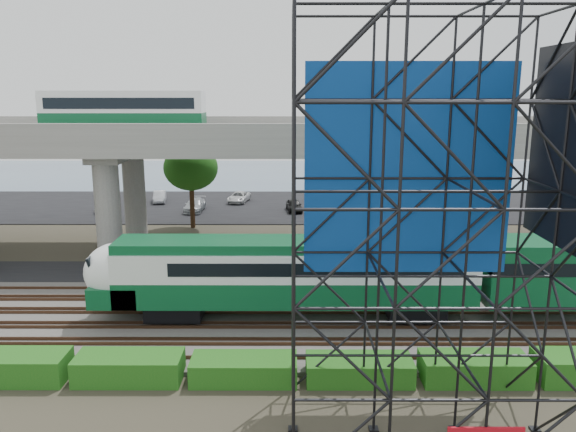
{
  "coord_description": "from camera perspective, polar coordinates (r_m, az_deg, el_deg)",
  "views": [
    {
      "loc": [
        2.97,
        -26.66,
        12.27
      ],
      "look_at": [
        2.88,
        6.0,
        5.07
      ],
      "focal_mm": 35.0,
      "sensor_mm": 36.0,
      "label": 1
    }
  ],
  "objects": [
    {
      "name": "hedge_strip",
      "position": [
        25.31,
        -4.47,
        -15.15
      ],
      "size": [
        34.6,
        1.8,
        1.2
      ],
      "color": "#155713",
      "rests_on": "ground"
    },
    {
      "name": "harbor_water",
      "position": [
        83.61,
        -1.89,
        4.0
      ],
      "size": [
        140.0,
        40.0,
        0.03
      ],
      "primitive_type": "cube",
      "color": "#4B5F7C",
      "rests_on": "ground"
    },
    {
      "name": "ground",
      "position": [
        29.49,
        -5.77,
        -12.21
      ],
      "size": [
        140.0,
        140.0,
        0.0
      ],
      "primitive_type": "plane",
      "color": "#474233",
      "rests_on": "ground"
    },
    {
      "name": "parking_lot",
      "position": [
        61.95,
        -2.6,
        1.04
      ],
      "size": [
        90.0,
        18.0,
        0.08
      ],
      "primitive_type": "cube",
      "color": "black",
      "rests_on": "ground"
    },
    {
      "name": "service_road",
      "position": [
        39.23,
        -4.22,
        -5.76
      ],
      "size": [
        90.0,
        5.0,
        0.08
      ],
      "primitive_type": "cube",
      "color": "black",
      "rests_on": "ground"
    },
    {
      "name": "scaffold_tower",
      "position": [
        19.83,
        13.7,
        -1.91
      ],
      "size": [
        9.36,
        6.36,
        15.0
      ],
      "color": "black",
      "rests_on": "ground"
    },
    {
      "name": "trees",
      "position": [
        44.01,
        -9.86,
        3.5
      ],
      "size": [
        40.94,
        16.94,
        7.69
      ],
      "color": "#382314",
      "rests_on": "ground"
    },
    {
      "name": "rail_tracks",
      "position": [
        31.2,
        -5.41,
        -10.22
      ],
      "size": [
        90.0,
        9.52,
        0.16
      ],
      "color": "#472D1E",
      "rests_on": "ballast_bed"
    },
    {
      "name": "parked_cars",
      "position": [
        61.36,
        -1.72,
        1.55
      ],
      "size": [
        34.45,
        9.61,
        1.3
      ],
      "color": "white",
      "rests_on": "parking_lot"
    },
    {
      "name": "commuter_train",
      "position": [
        30.25,
        4.77,
        -5.68
      ],
      "size": [
        29.3,
        3.06,
        4.3
      ],
      "color": "black",
      "rests_on": "rail_tracks"
    },
    {
      "name": "overpass",
      "position": [
        43.0,
        -4.77,
        6.98
      ],
      "size": [
        80.0,
        12.0,
        12.4
      ],
      "color": "#9E9B93",
      "rests_on": "ground"
    },
    {
      "name": "ballast_bed",
      "position": [
        31.27,
        -5.4,
        -10.52
      ],
      "size": [
        90.0,
        12.0,
        0.2
      ],
      "primitive_type": "cube",
      "color": "slate",
      "rests_on": "ground"
    }
  ]
}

